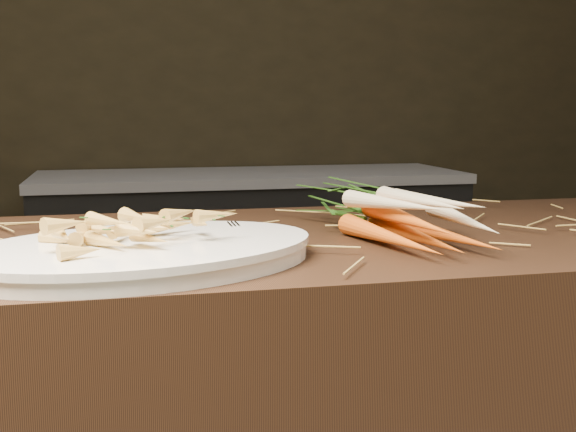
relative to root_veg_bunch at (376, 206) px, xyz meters
name	(u,v)px	position (x,y,z in m)	size (l,w,h in m)	color
back_counter	(251,267)	(0.12, 1.88, -0.53)	(1.82, 0.62, 0.84)	black
straw_bedding	(276,232)	(-0.18, 0.00, -0.04)	(1.40, 0.60, 0.02)	olive
root_veg_bunch	(376,206)	(0.00, 0.00, 0.00)	(0.22, 0.53, 0.10)	#C44E0D
serving_platter	(144,256)	(-0.41, -0.18, -0.03)	(0.50, 0.33, 0.03)	white
roasted_veg_heap	(143,227)	(-0.41, -0.18, 0.01)	(0.24, 0.18, 0.06)	gold
serving_fork	(262,236)	(-0.23, -0.15, -0.02)	(0.02, 0.19, 0.00)	silver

